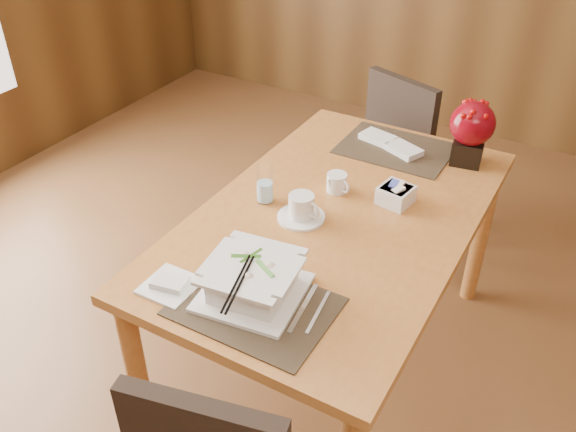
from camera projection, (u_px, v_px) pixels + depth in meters
The scene contains 12 objects.
dining_table at pixel (337, 236), 2.21m from camera, with size 0.90×1.50×0.75m.
placemat_near at pixel (255, 306), 1.76m from camera, with size 0.45×0.33×0.01m, color black.
placemat_far at pixel (395, 149), 2.55m from camera, with size 0.45×0.33×0.01m, color black.
soup_setting at pixel (252, 281), 1.77m from camera, with size 0.32×0.32×0.12m.
coffee_cup at pixel (301, 209), 2.11m from camera, with size 0.17×0.17×0.10m.
water_glass at pixel (265, 184), 2.18m from camera, with size 0.06×0.06×0.15m, color silver.
creamer_jug at pixel (337, 183), 2.26m from camera, with size 0.10×0.10×0.07m, color silver, non-canonical shape.
sugar_caddy at pixel (396, 195), 2.19m from camera, with size 0.11×0.11×0.07m, color silver.
berry_decor at pixel (472, 129), 2.37m from camera, with size 0.18×0.18×0.26m.
napkins_far at pixel (392, 144), 2.54m from camera, with size 0.29×0.10×0.03m, color silver, non-canonical shape.
bread_plate at pixel (170, 286), 1.83m from camera, with size 0.15×0.15×0.01m, color silver.
far_chair at pixel (410, 147), 3.07m from camera, with size 0.53×0.53×0.90m.
Camera 1 is at (0.73, -1.03, 1.97)m, focal length 38.00 mm.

